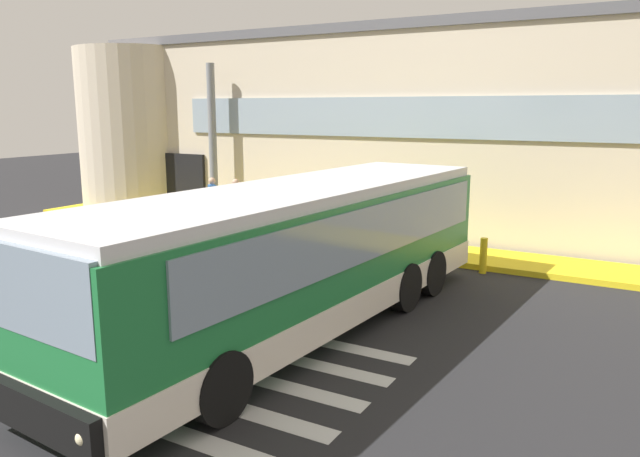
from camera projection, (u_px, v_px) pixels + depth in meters
ground_plane at (280, 288)px, 14.04m from camera, size 80.00×90.00×0.02m
bay_paint_stripes at (238, 374)px, 9.48m from camera, size 4.40×3.96×0.01m
terminal_building at (429, 128)px, 23.65m from camera, size 24.99×13.80×6.64m
boarding_curb at (368, 245)px, 18.11m from camera, size 27.19×2.00×0.15m
entry_support_column at (213, 143)px, 21.13m from camera, size 0.28×0.28×5.42m
bus_main_foreground at (299, 260)px, 11.20m from camera, size 3.77×10.81×2.70m
passenger_near_column at (213, 199)px, 20.18m from camera, size 0.52×0.50×1.68m
passenger_by_doorway at (236, 202)px, 19.80m from camera, size 0.42×0.47×1.68m
safety_bollard_yellow at (483, 256)px, 15.20m from camera, size 0.18×0.18×0.90m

